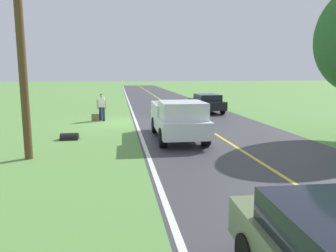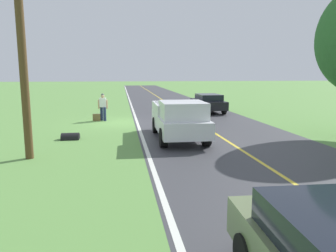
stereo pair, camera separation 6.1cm
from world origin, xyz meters
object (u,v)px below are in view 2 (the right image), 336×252
object	(u,v)px
suitcase_carried	(97,117)
pickup_truck_passing	(179,119)
hitchhiker_walking	(103,105)
utility_pole_roadside	(22,46)
sedan_near_oncoming	(208,103)

from	to	relation	value
suitcase_carried	pickup_truck_passing	world-z (taller)	pickup_truck_passing
hitchhiker_walking	pickup_truck_passing	distance (m)	7.57
suitcase_carried	utility_pole_roadside	xyz separation A→B (m)	(1.72, 8.97, 3.70)
hitchhiker_walking	pickup_truck_passing	size ratio (longest dim) A/B	0.32
suitcase_carried	pickup_truck_passing	bearing A→B (deg)	35.81
pickup_truck_passing	utility_pole_roadside	distance (m)	7.04
sedan_near_oncoming	utility_pole_roadside	bearing A→B (deg)	51.30
utility_pole_roadside	pickup_truck_passing	bearing A→B (deg)	-157.34
sedan_near_oncoming	utility_pole_roadside	xyz separation A→B (m)	(9.99, 12.47, 3.17)
pickup_truck_passing	sedan_near_oncoming	bearing A→B (deg)	-112.26
sedan_near_oncoming	utility_pole_roadside	distance (m)	16.29
pickup_truck_passing	utility_pole_roadside	bearing A→B (deg)	22.66
suitcase_carried	sedan_near_oncoming	size ratio (longest dim) A/B	0.10
pickup_truck_passing	sedan_near_oncoming	size ratio (longest dim) A/B	1.23
hitchhiker_walking	pickup_truck_passing	xyz separation A→B (m)	(-3.75, 6.57, -0.01)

